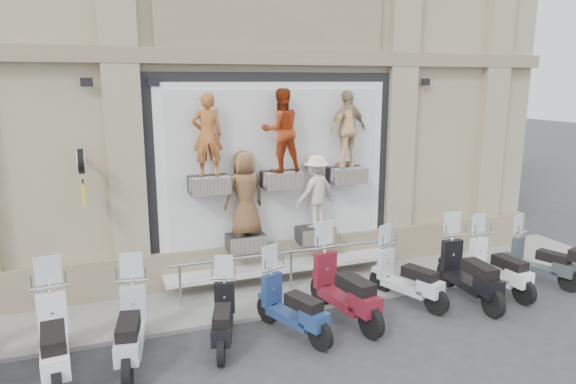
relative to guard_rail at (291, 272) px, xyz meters
name	(u,v)px	position (x,y,z in m)	size (l,w,h in m)	color
ground	(332,335)	(0.00, -2.00, -0.47)	(90.00, 90.00, 0.00)	#313133
sidewalk	(289,289)	(0.00, 0.10, -0.43)	(16.00, 2.20, 0.08)	gray
building	(226,21)	(0.00, 5.00, 5.54)	(14.00, 8.60, 12.00)	tan
shop_vitrine	(281,174)	(0.06, 0.74, 1.94)	(5.60, 0.90, 4.30)	black
guard_rail	(291,272)	(0.00, 0.00, 0.00)	(5.06, 0.10, 0.93)	#9EA0A5
clock_sign_bracket	(82,169)	(-3.90, 0.47, 2.34)	(0.10, 0.80, 1.02)	black
scooter_b	(53,325)	(-4.42, -1.73, 0.39)	(0.61, 2.10, 1.71)	white
scooter_c	(130,315)	(-3.33, -1.68, 0.34)	(0.58, 1.98, 1.61)	#ABB2B9
scooter_d	(223,306)	(-1.85, -1.65, 0.23)	(0.50, 1.72, 1.40)	black
scooter_e	(293,295)	(-0.64, -1.74, 0.29)	(0.54, 1.85, 1.51)	navy
scooter_f	(345,276)	(0.47, -1.54, 0.41)	(0.63, 2.15, 1.75)	maroon
scooter_g	(408,267)	(1.99, -1.30, 0.29)	(0.54, 1.86, 1.51)	silver
scooter_h	(470,261)	(3.21, -1.65, 0.38)	(0.61, 2.08, 1.69)	black
scooter_i	(499,257)	(4.10, -1.48, 0.31)	(0.56, 1.92, 1.56)	white
scooter_j	(542,252)	(5.33, -1.42, 0.25)	(0.51, 1.76, 1.43)	#30373A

